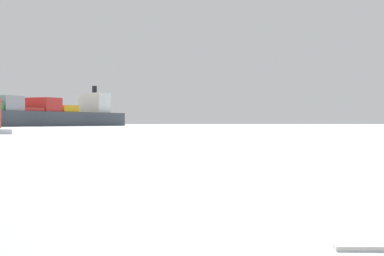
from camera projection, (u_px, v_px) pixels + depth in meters
ground_plane at (274, 246)px, 15.70m from camera, size 4000.00×4000.00×0.00m
cargo_ship at (35, 115)px, 468.24m from camera, size 141.37×174.16×33.63m
distant_headland at (92, 117)px, 1181.91m from camera, size 1297.59×455.58×24.20m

